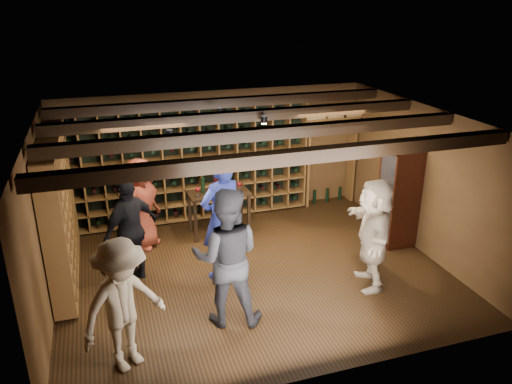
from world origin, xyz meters
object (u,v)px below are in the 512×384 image
object	(u,v)px
man_grey_suit	(227,257)
guest_beige	(373,234)
display_cabinet	(398,199)
man_blue_shirt	(222,219)
guest_woman_black	(131,230)
guest_khaki	(123,305)
tasting_table	(218,196)
guest_red_floral	(142,203)

from	to	relation	value
man_grey_suit	guest_beige	xyz separation A→B (m)	(2.30, 0.22, -0.10)
display_cabinet	man_grey_suit	xyz separation A→B (m)	(-3.43, -1.30, 0.11)
guest_beige	man_blue_shirt	bearing A→B (deg)	-97.45
guest_woman_black	guest_khaki	distance (m)	1.98
man_grey_suit	display_cabinet	bearing A→B (deg)	-141.76
display_cabinet	guest_khaki	world-z (taller)	display_cabinet
man_blue_shirt	man_grey_suit	size ratio (longest dim) A/B	1.02
display_cabinet	man_blue_shirt	xyz separation A→B (m)	(-3.20, -0.14, 0.13)
display_cabinet	tasting_table	size ratio (longest dim) A/B	1.56
guest_woman_black	display_cabinet	bearing A→B (deg)	139.60
guest_beige	tasting_table	bearing A→B (deg)	-127.15
display_cabinet	guest_woman_black	bearing A→B (deg)	178.16
man_blue_shirt	tasting_table	xyz separation A→B (m)	(0.31, 1.50, -0.25)
tasting_table	man_blue_shirt	bearing A→B (deg)	-103.85
guest_beige	tasting_table	world-z (taller)	guest_beige
man_grey_suit	guest_woman_black	distance (m)	1.83
man_grey_suit	guest_khaki	distance (m)	1.47
man_blue_shirt	guest_red_floral	distance (m)	1.77
guest_khaki	tasting_table	distance (m)	3.69
man_blue_shirt	guest_beige	distance (m)	2.28
guest_khaki	tasting_table	world-z (taller)	guest_khaki
guest_red_floral	guest_woman_black	bearing A→B (deg)	-157.93
display_cabinet	guest_woman_black	xyz separation A→B (m)	(-4.55, 0.15, 0.00)
guest_woman_black	guest_beige	world-z (taller)	guest_beige
guest_red_floral	guest_khaki	world-z (taller)	guest_khaki
man_blue_shirt	guest_red_floral	size ratio (longest dim) A/B	1.21
guest_beige	tasting_table	size ratio (longest dim) A/B	1.54
guest_woman_black	tasting_table	xyz separation A→B (m)	(1.66, 1.21, -0.12)
man_grey_suit	guest_red_floral	world-z (taller)	man_grey_suit
display_cabinet	man_blue_shirt	size ratio (longest dim) A/B	0.89
man_blue_shirt	guest_khaki	distance (m)	2.31
guest_woman_black	tasting_table	world-z (taller)	guest_woman_black
guest_red_floral	guest_beige	bearing A→B (deg)	-90.69
display_cabinet	guest_woman_black	distance (m)	4.55
display_cabinet	man_grey_suit	size ratio (longest dim) A/B	0.91
display_cabinet	guest_khaki	bearing A→B (deg)	-159.26
guest_red_floral	guest_khaki	size ratio (longest dim) A/B	0.97
guest_red_floral	tasting_table	world-z (taller)	guest_red_floral
guest_woman_black	guest_beige	xyz separation A→B (m)	(3.42, -1.23, 0.00)
guest_red_floral	guest_woman_black	xyz separation A→B (m)	(-0.27, -1.10, 0.04)
man_grey_suit	tasting_table	bearing A→B (deg)	-83.87
guest_khaki	guest_red_floral	bearing A→B (deg)	50.78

